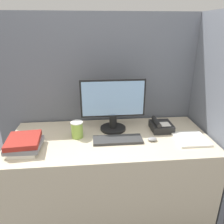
{
  "coord_description": "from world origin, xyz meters",
  "views": [
    {
      "loc": [
        -0.13,
        -1.17,
        1.56
      ],
      "look_at": [
        0.02,
        0.39,
        0.95
      ],
      "focal_mm": 35.0,
      "sensor_mm": 36.0,
      "label": 1
    }
  ],
  "objects_px": {
    "keyboard": "(118,140)",
    "desk_telephone": "(161,126)",
    "coffee_cup": "(77,130)",
    "monitor": "(113,106)",
    "book_stack": "(24,144)",
    "mouse": "(152,139)"
  },
  "relations": [
    {
      "from": "monitor",
      "to": "mouse",
      "type": "distance_m",
      "value": 0.41
    },
    {
      "from": "keyboard",
      "to": "coffee_cup",
      "type": "relative_size",
      "value": 2.86
    },
    {
      "from": "monitor",
      "to": "keyboard",
      "type": "bearing_deg",
      "value": -85.85
    },
    {
      "from": "keyboard",
      "to": "monitor",
      "type": "bearing_deg",
      "value": 94.15
    },
    {
      "from": "keyboard",
      "to": "coffee_cup",
      "type": "xyz_separation_m",
      "value": [
        -0.31,
        0.09,
        0.06
      ]
    },
    {
      "from": "keyboard",
      "to": "mouse",
      "type": "height_order",
      "value": "mouse"
    },
    {
      "from": "coffee_cup",
      "to": "desk_telephone",
      "type": "distance_m",
      "value": 0.7
    },
    {
      "from": "mouse",
      "to": "book_stack",
      "type": "xyz_separation_m",
      "value": [
        -0.93,
        -0.04,
        0.03
      ]
    },
    {
      "from": "monitor",
      "to": "desk_telephone",
      "type": "bearing_deg",
      "value": -7.29
    },
    {
      "from": "keyboard",
      "to": "book_stack",
      "type": "relative_size",
      "value": 1.43
    },
    {
      "from": "monitor",
      "to": "coffee_cup",
      "type": "height_order",
      "value": "monitor"
    },
    {
      "from": "book_stack",
      "to": "desk_telephone",
      "type": "height_order",
      "value": "desk_telephone"
    },
    {
      "from": "coffee_cup",
      "to": "desk_telephone",
      "type": "height_order",
      "value": "coffee_cup"
    },
    {
      "from": "coffee_cup",
      "to": "mouse",
      "type": "bearing_deg",
      "value": -11.65
    },
    {
      "from": "coffee_cup",
      "to": "book_stack",
      "type": "height_order",
      "value": "coffee_cup"
    },
    {
      "from": "keyboard",
      "to": "desk_telephone",
      "type": "distance_m",
      "value": 0.42
    },
    {
      "from": "keyboard",
      "to": "desk_telephone",
      "type": "bearing_deg",
      "value": 21.88
    },
    {
      "from": "mouse",
      "to": "desk_telephone",
      "type": "height_order",
      "value": "desk_telephone"
    },
    {
      "from": "mouse",
      "to": "coffee_cup",
      "type": "bearing_deg",
      "value": 168.35
    },
    {
      "from": "desk_telephone",
      "to": "keyboard",
      "type": "bearing_deg",
      "value": -158.12
    },
    {
      "from": "mouse",
      "to": "book_stack",
      "type": "distance_m",
      "value": 0.93
    },
    {
      "from": "keyboard",
      "to": "coffee_cup",
      "type": "distance_m",
      "value": 0.33
    }
  ]
}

